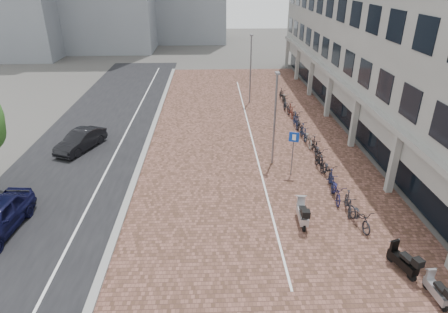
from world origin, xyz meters
TOP-DOWN VIEW (x-y plane):
  - ground at (0.00, 0.00)m, footprint 140.00×140.00m
  - plaza_brick at (2.00, 12.00)m, footprint 14.50×42.00m
  - street_asphalt at (-9.00, 12.00)m, footprint 8.00×50.00m
  - curb at (-5.10, 12.00)m, footprint 0.35×42.00m
  - lane_line at (-7.00, 12.00)m, footprint 0.12×44.00m
  - parking_line at (2.20, 12.00)m, footprint 0.10×30.00m
  - office_building at (12.97, 16.00)m, footprint 8.40×40.00m
  - car_dark at (-9.37, 10.13)m, footprint 2.76×4.17m
  - scooter_front at (3.50, 1.29)m, footprint 0.65×1.74m
  - scooter_mid at (6.74, -2.03)m, footprint 0.96×1.69m
  - scooter_back at (7.29, -3.54)m, footprint 0.55×1.48m
  - parking_sign at (3.92, 6.05)m, footprint 0.55×0.22m
  - lamp_near at (3.05, 7.63)m, footprint 0.12×0.12m
  - lamp_far at (2.83, 19.80)m, footprint 0.12×0.12m
  - bike_row at (5.89, 10.65)m, footprint 1.34×21.46m

SIDE VIEW (x-z plane):
  - ground at x=0.00m, z-range 0.00..0.00m
  - street_asphalt at x=-9.00m, z-range -0.01..0.02m
  - plaza_brick at x=2.00m, z-range -0.01..0.03m
  - lane_line at x=-7.00m, z-range 0.02..0.02m
  - parking_line at x=2.20m, z-range 0.03..0.04m
  - curb at x=-5.10m, z-range 0.00..0.14m
  - scooter_back at x=7.29m, z-range 0.00..1.00m
  - bike_row at x=5.89m, z-range 0.00..1.05m
  - scooter_mid at x=6.74m, z-range 0.00..1.11m
  - scooter_front at x=3.50m, z-range 0.00..1.18m
  - car_dark at x=-9.37m, z-range 0.00..1.30m
  - parking_sign at x=3.92m, z-range 0.49..3.19m
  - lamp_near at x=3.05m, z-range 0.00..5.63m
  - lamp_far at x=2.83m, z-range 0.00..5.94m
  - office_building at x=12.97m, z-range 0.94..15.94m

